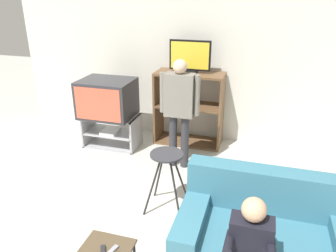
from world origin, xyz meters
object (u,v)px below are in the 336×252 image
(remote_control_black, at_px, (103,252))
(remote_control_white, at_px, (111,252))
(tv_stand, at_px, (112,131))
(media_shelf, at_px, (189,108))
(folding_stool, at_px, (167,164))
(person_standing_adult, at_px, (179,105))
(television_flat, at_px, (190,57))
(television_main, at_px, (107,98))
(couch, at_px, (263,244))

(remote_control_black, relative_size, remote_control_white, 1.00)
(tv_stand, distance_m, media_shelf, 1.25)
(media_shelf, bearing_deg, tv_stand, -158.03)
(remote_control_white, bearing_deg, remote_control_black, -143.17)
(remote_control_black, distance_m, remote_control_white, 0.06)
(tv_stand, height_order, remote_control_white, tv_stand)
(tv_stand, relative_size, folding_stool, 1.21)
(remote_control_black, height_order, person_standing_adult, person_standing_adult)
(folding_stool, distance_m, person_standing_adult, 1.04)
(remote_control_white, bearing_deg, person_standing_adult, 105.32)
(person_standing_adult, bearing_deg, media_shelf, 93.34)
(television_flat, xyz_separation_m, remote_control_white, (0.06, -2.90, -0.98))
(television_flat, distance_m, remote_control_white, 3.06)
(television_flat, height_order, folding_stool, television_flat)
(television_main, height_order, television_flat, television_flat)
(tv_stand, xyz_separation_m, television_main, (-0.03, -0.02, 0.53))
(tv_stand, xyz_separation_m, folding_stool, (1.29, -1.30, 0.31))
(couch, height_order, person_standing_adult, person_standing_adult)
(tv_stand, xyz_separation_m, television_flat, (1.11, 0.45, 1.12))
(tv_stand, relative_size, television_flat, 1.37)
(tv_stand, relative_size, media_shelf, 0.74)
(couch, relative_size, person_standing_adult, 0.96)
(tv_stand, relative_size, remote_control_black, 5.83)
(television_flat, bearing_deg, television_main, -157.75)
(tv_stand, height_order, remote_control_black, tv_stand)
(television_flat, distance_m, person_standing_adult, 0.90)
(television_flat, relative_size, person_standing_adult, 0.41)
(television_flat, relative_size, couch, 0.43)
(media_shelf, xyz_separation_m, remote_control_black, (-0.01, -2.92, -0.20))
(media_shelf, xyz_separation_m, folding_stool, (0.17, -1.75, -0.02))
(television_main, bearing_deg, couch, -38.98)
(folding_stool, relative_size, remote_control_black, 4.83)
(media_shelf, relative_size, person_standing_adult, 0.76)
(folding_stool, bearing_deg, person_standing_adult, 97.08)
(couch, bearing_deg, person_standing_adult, 125.97)
(tv_stand, xyz_separation_m, remote_control_white, (1.17, -2.45, 0.13))
(media_shelf, xyz_separation_m, television_flat, (-0.01, -0.00, 0.78))
(tv_stand, bearing_deg, folding_stool, -45.33)
(television_flat, height_order, remote_control_white, television_flat)
(folding_stool, distance_m, remote_control_white, 1.17)
(television_main, xyz_separation_m, television_flat, (1.14, 0.47, 0.58))
(media_shelf, height_order, couch, media_shelf)
(media_shelf, distance_m, person_standing_adult, 0.84)
(tv_stand, distance_m, person_standing_adult, 1.37)
(remote_control_black, xyz_separation_m, remote_control_white, (0.06, 0.02, 0.00))
(television_flat, bearing_deg, remote_control_white, -88.83)
(folding_stool, xyz_separation_m, person_standing_adult, (-0.12, 0.98, 0.34))
(remote_control_black, distance_m, couch, 1.33)
(folding_stool, bearing_deg, remote_control_black, -98.39)
(media_shelf, height_order, remote_control_black, media_shelf)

